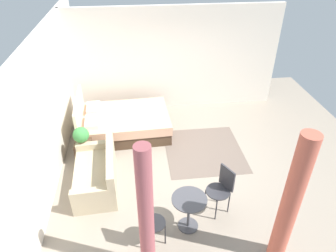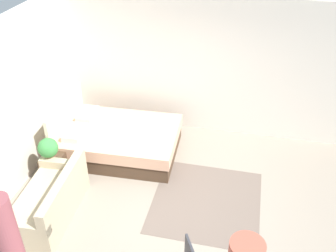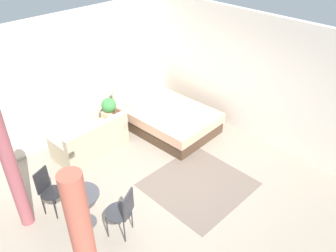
{
  "view_description": "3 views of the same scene",
  "coord_description": "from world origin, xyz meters",
  "px_view_note": "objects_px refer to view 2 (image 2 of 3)",
  "views": [
    {
      "loc": [
        -5.26,
        1.08,
        4.49
      ],
      "look_at": [
        -0.17,
        0.49,
        1.13
      ],
      "focal_mm": 32.9,
      "sensor_mm": 36.0,
      "label": 1
    },
    {
      "loc": [
        -4.37,
        -0.85,
        4.6
      ],
      "look_at": [
        0.78,
        0.32,
        1.16
      ],
      "focal_mm": 41.14,
      "sensor_mm": 36.0,
      "label": 2
    },
    {
      "loc": [
        -3.53,
        -3.53,
        4.64
      ],
      "look_at": [
        0.44,
        0.46,
        0.95
      ],
      "focal_mm": 36.2,
      "sensor_mm": 36.0,
      "label": 3
    }
  ],
  "objects_px": {
    "couch": "(49,203)",
    "potted_plant": "(48,148)",
    "bed": "(118,140)",
    "nightstand": "(55,166)"
  },
  "relations": [
    {
      "from": "nightstand",
      "to": "potted_plant",
      "type": "xyz_separation_m",
      "value": [
        -0.1,
        -0.01,
        0.47
      ]
    },
    {
      "from": "couch",
      "to": "potted_plant",
      "type": "height_order",
      "value": "potted_plant"
    },
    {
      "from": "bed",
      "to": "potted_plant",
      "type": "distance_m",
      "value": 1.43
    },
    {
      "from": "bed",
      "to": "couch",
      "type": "distance_m",
      "value": 1.93
    },
    {
      "from": "couch",
      "to": "nightstand",
      "type": "xyz_separation_m",
      "value": [
        0.89,
        0.37,
        -0.04
      ]
    },
    {
      "from": "bed",
      "to": "potted_plant",
      "type": "height_order",
      "value": "bed"
    },
    {
      "from": "nightstand",
      "to": "potted_plant",
      "type": "distance_m",
      "value": 0.48
    },
    {
      "from": "couch",
      "to": "potted_plant",
      "type": "relative_size",
      "value": 3.78
    },
    {
      "from": "bed",
      "to": "potted_plant",
      "type": "bearing_deg",
      "value": 141.79
    },
    {
      "from": "bed",
      "to": "nightstand",
      "type": "distance_m",
      "value": 1.3
    }
  ]
}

